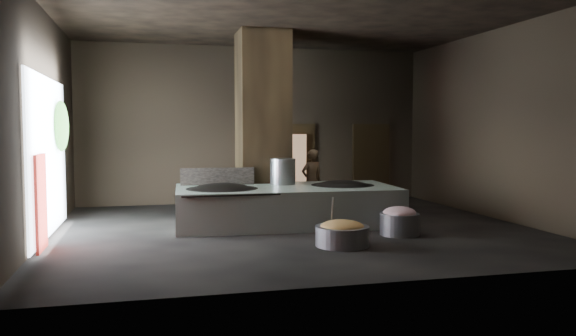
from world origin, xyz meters
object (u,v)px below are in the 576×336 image
object	(u,v)px
stock_pot	(283,172)
cook	(312,181)
hearth_platform	(286,205)
veg_basin	(342,236)
wok_left	(222,193)
meat_basin	(399,224)
wok_right	(342,189)

from	to	relation	value
stock_pot	cook	xyz separation A→B (m)	(1.03, 1.10, -0.32)
hearth_platform	veg_basin	distance (m)	2.58
wok_left	veg_basin	xyz separation A→B (m)	(1.88, -2.49, -0.57)
stock_pot	meat_basin	xyz separation A→B (m)	(1.86, -2.35, -0.91)
cook	veg_basin	distance (m)	4.28
hearth_platform	veg_basin	bearing A→B (deg)	-77.06
wok_left	meat_basin	world-z (taller)	wok_left
stock_pot	meat_basin	world-z (taller)	stock_pot
wok_left	wok_right	bearing A→B (deg)	2.05
meat_basin	veg_basin	bearing A→B (deg)	-153.71
hearth_platform	stock_pot	xyz separation A→B (m)	(0.05, 0.55, 0.71)
veg_basin	hearth_platform	bearing A→B (deg)	99.66
wok_right	stock_pot	distance (m)	1.44
hearth_platform	meat_basin	size ratio (longest dim) A/B	6.12
wok_right	stock_pot	bearing A→B (deg)	158.96
wok_left	wok_right	xyz separation A→B (m)	(2.80, 0.10, 0.00)
wok_right	veg_basin	size ratio (longest dim) A/B	1.45
wok_right	cook	xyz separation A→B (m)	(-0.27, 1.60, 0.06)
hearth_platform	meat_basin	bearing A→B (deg)	-39.98
hearth_platform	wok_right	bearing A→B (deg)	5.40
hearth_platform	wok_right	distance (m)	1.39
hearth_platform	wok_right	size ratio (longest dim) A/B	3.41
wok_left	stock_pot	world-z (taller)	stock_pot
veg_basin	meat_basin	bearing A→B (deg)	26.29
hearth_platform	wok_left	world-z (taller)	wok_left
hearth_platform	stock_pot	bearing A→B (deg)	88.09
veg_basin	meat_basin	world-z (taller)	meat_basin
wok_left	cook	xyz separation A→B (m)	(2.53, 1.70, 0.06)
wok_left	stock_pot	bearing A→B (deg)	21.80
veg_basin	wok_right	bearing A→B (deg)	70.44
wok_left	stock_pot	distance (m)	1.66
wok_right	stock_pot	world-z (taller)	stock_pot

